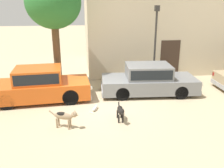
{
  "coord_description": "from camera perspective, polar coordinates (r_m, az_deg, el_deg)",
  "views": [
    {
      "loc": [
        -0.61,
        -9.01,
        3.99
      ],
      "look_at": [
        0.6,
        0.2,
        0.9
      ],
      "focal_mm": 38.66,
      "sensor_mm": 36.0,
      "label": 1
    }
  ],
  "objects": [
    {
      "name": "street_lamp",
      "position": [
        12.62,
        10.28,
        11.36
      ],
      "size": [
        0.22,
        0.22,
        3.93
      ],
      "color": "#2D2B28",
      "rests_on": "ground_plane"
    },
    {
      "name": "parked_sedan_nearest",
      "position": [
        10.78,
        -16.73,
        -0.11
      ],
      "size": [
        4.4,
        2.03,
        1.44
      ],
      "rotation": [
        0.0,
        0.0,
        0.07
      ],
      "color": "#D15619",
      "rests_on": "ground_plane"
    },
    {
      "name": "parked_sedan_second",
      "position": [
        11.25,
        8.62,
        1.11
      ],
      "size": [
        4.55,
        2.07,
        1.38
      ],
      "rotation": [
        0.0,
        0.0,
        -0.07
      ],
      "color": "slate",
      "rests_on": "ground_plane"
    },
    {
      "name": "stray_cat",
      "position": [
        9.57,
        -4.05,
        -5.79
      ],
      "size": [
        0.36,
        0.58,
        0.16
      ],
      "rotation": [
        0.0,
        0.0,
        1.15
      ],
      "color": "beige",
      "rests_on": "ground_plane"
    },
    {
      "name": "stray_dog_spotted",
      "position": [
        8.25,
        -11.09,
        -7.43
      ],
      "size": [
        1.04,
        0.51,
        0.67
      ],
      "rotation": [
        0.0,
        0.0,
        5.87
      ],
      "color": "#997F60",
      "rests_on": "ground_plane"
    },
    {
      "name": "stray_dog_tan",
      "position": [
        8.57,
        1.99,
        -6.34
      ],
      "size": [
        0.22,
        0.98,
        0.63
      ],
      "rotation": [
        0.0,
        0.0,
        4.68
      ],
      "color": "black",
      "rests_on": "ground_plane"
    },
    {
      "name": "acacia_tree_left",
      "position": [
        11.46,
        -13.71,
        17.98
      ],
      "size": [
        2.46,
        2.21,
        5.24
      ],
      "color": "brown",
      "rests_on": "ground_plane"
    },
    {
      "name": "ground_plane",
      "position": [
        9.87,
        -3.32,
        -5.47
      ],
      "size": [
        80.0,
        80.0,
        0.0
      ],
      "primitive_type": "plane",
      "color": "tan"
    }
  ]
}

